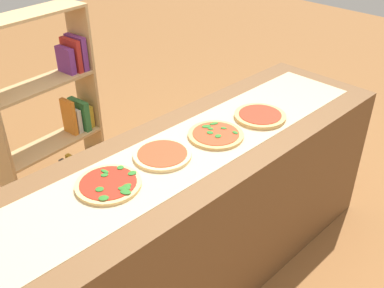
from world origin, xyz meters
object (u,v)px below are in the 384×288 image
Objects in this scene: bookshelf at (59,120)px; pizza_plain_1 at (162,155)px; pizza_spinach_0 at (109,184)px; pizza_plain_3 at (260,116)px; pizza_spinach_2 at (216,135)px.

pizza_plain_1 is at bearing -94.30° from bookshelf.
bookshelf is (0.41, 1.20, -0.31)m from pizza_spinach_0.
pizza_plain_3 is (0.64, -0.09, 0.00)m from pizza_plain_1.
bookshelf is at bearing 113.21° from pizza_plain_3.
pizza_plain_1 is at bearing 1.72° from pizza_spinach_0.
pizza_spinach_0 is 1.30m from bookshelf.
pizza_spinach_0 is 1.01× the size of pizza_plain_3.
pizza_spinach_0 is at bearing 176.27° from pizza_spinach_2.
pizza_spinach_2 is (0.32, -0.05, -0.00)m from pizza_plain_1.
pizza_spinach_0 is 1.00× the size of pizza_spinach_2.
pizza_plain_1 is 0.64m from pizza_plain_3.
bookshelf reaches higher than pizza_plain_3.
pizza_spinach_2 is at bearing 173.28° from pizza_plain_3.
bookshelf is (-0.23, 1.24, -0.31)m from pizza_spinach_2.
pizza_spinach_2 is 0.21× the size of bookshelf.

